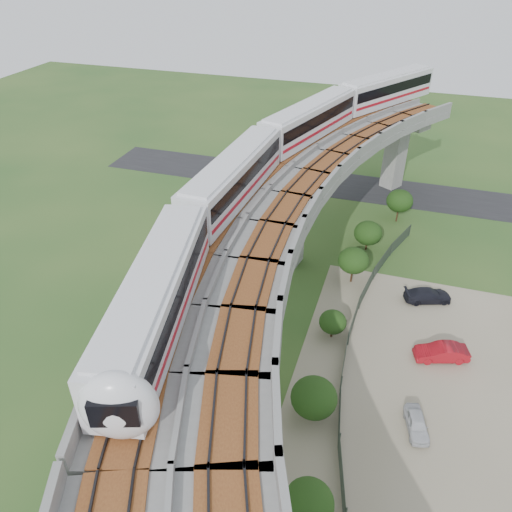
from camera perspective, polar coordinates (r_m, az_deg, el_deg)
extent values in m
plane|color=#285020|center=(43.47, -0.74, -7.80)|extent=(160.00, 160.00, 0.00)
cube|color=gray|center=(40.90, 17.79, -13.12)|extent=(18.00, 26.00, 0.04)
cube|color=#232326|center=(68.16, 7.29, 8.35)|extent=(60.00, 8.00, 0.03)
cube|color=#99968E|center=(67.36, 15.60, 10.96)|extent=(2.86, 2.93, 8.40)
cube|color=#99968E|center=(65.76, 16.24, 14.80)|extent=(7.21, 5.74, 1.20)
cube|color=#99968E|center=(49.01, 4.07, 3.43)|extent=(2.35, 2.51, 8.40)
cube|color=#99968E|center=(46.79, 4.31, 8.52)|extent=(7.31, 3.58, 1.20)
cube|color=#99968E|center=(33.35, -5.06, -13.94)|extent=(2.35, 2.51, 8.40)
cube|color=#99968E|center=(30.00, -5.51, -7.72)|extent=(7.31, 3.58, 1.20)
cube|color=gray|center=(60.59, 13.21, 14.69)|extent=(16.42, 20.91, 0.80)
cube|color=gray|center=(62.52, 9.90, 16.50)|extent=(8.66, 17.08, 1.00)
cube|color=gray|center=(58.35, 16.96, 14.35)|extent=(8.66, 17.08, 1.00)
cube|color=brown|center=(61.54, 11.50, 15.64)|extent=(10.68, 18.08, 0.12)
cube|color=black|center=(61.51, 11.51, 15.74)|extent=(9.69, 17.59, 0.12)
cube|color=brown|center=(59.42, 15.10, 14.53)|extent=(10.68, 18.08, 0.12)
cube|color=black|center=(59.38, 15.12, 14.64)|extent=(9.69, 17.59, 0.12)
cube|color=gray|center=(45.28, 3.69, 9.05)|extent=(11.77, 20.03, 0.80)
cube|color=gray|center=(46.59, -1.22, 11.05)|extent=(3.22, 18.71, 1.00)
cube|color=gray|center=(43.59, 8.99, 9.00)|extent=(3.22, 18.71, 1.00)
cube|color=brown|center=(45.90, 1.15, 10.10)|extent=(5.44, 19.05, 0.12)
cube|color=black|center=(45.85, 1.15, 10.23)|extent=(4.35, 18.88, 0.12)
cube|color=brown|center=(44.37, 6.35, 9.03)|extent=(5.44, 19.05, 0.12)
cube|color=black|center=(44.32, 6.36, 9.17)|extent=(4.35, 18.88, 0.12)
cube|color=gray|center=(30.34, -5.06, -4.69)|extent=(11.77, 20.03, 0.80)
cube|color=gray|center=(30.99, -12.90, -2.52)|extent=(3.22, 18.71, 1.00)
cube|color=gray|center=(29.18, 3.11, -4.13)|extent=(3.22, 18.71, 1.00)
cube|color=brown|center=(30.60, -9.12, -3.58)|extent=(5.44, 19.05, 0.12)
cube|color=black|center=(30.52, -9.14, -3.40)|extent=(4.35, 18.88, 0.12)
cube|color=brown|center=(29.67, -0.96, -4.42)|extent=(5.44, 19.05, 0.12)
cube|color=black|center=(29.60, -0.96, -4.24)|extent=(4.35, 18.88, 0.12)
cube|color=silver|center=(27.06, -11.26, -4.71)|extent=(5.70, 15.24, 3.20)
cube|color=silver|center=(26.06, -11.66, -1.77)|extent=(5.02, 14.39, 0.22)
cube|color=black|center=(26.79, -11.36, -3.96)|extent=(5.64, 14.66, 1.15)
cube|color=#B6121F|center=(27.53, -11.09, -5.94)|extent=(5.64, 14.66, 0.30)
cube|color=black|center=(27.97, -10.93, -7.07)|extent=(4.46, 12.87, 0.28)
cube|color=silver|center=(39.60, -2.55, 8.93)|extent=(3.38, 15.11, 3.20)
cube|color=silver|center=(38.93, -2.61, 11.20)|extent=(2.80, 14.33, 0.22)
cube|color=black|center=(39.42, -2.56, 9.52)|extent=(3.41, 14.51, 1.15)
cube|color=#B6121F|center=(39.92, -2.52, 7.95)|extent=(3.41, 14.51, 0.30)
cube|color=black|center=(40.23, -2.50, 7.04)|extent=(2.48, 12.82, 0.28)
cube|color=silver|center=(52.72, 6.13, 15.14)|extent=(6.96, 15.14, 3.20)
cube|color=silver|center=(52.21, 6.25, 16.91)|extent=(6.22, 14.26, 0.22)
cube|color=black|center=(52.58, 6.16, 15.61)|extent=(6.84, 14.58, 1.15)
cube|color=#B6121F|center=(52.96, 6.08, 14.37)|extent=(6.84, 14.58, 0.30)
cube|color=black|center=(53.19, 6.04, 13.65)|extent=(5.54, 12.75, 0.28)
cube|color=silver|center=(65.49, 14.71, 17.94)|extent=(10.11, 14.22, 3.20)
cube|color=silver|center=(65.08, 14.93, 19.37)|extent=(9.26, 13.29, 0.22)
cube|color=black|center=(65.37, 14.76, 18.32)|extent=(9.85, 13.74, 1.15)
cube|color=#B6121F|center=(65.68, 14.61, 17.31)|extent=(9.85, 13.74, 0.30)
cube|color=black|center=(65.87, 14.52, 16.72)|extent=(8.25, 11.88, 0.28)
ellipsoid|color=silver|center=(21.95, -15.37, -16.14)|extent=(3.73, 2.78, 3.64)
cylinder|color=#2D382D|center=(57.51, 17.19, 2.81)|extent=(0.08, 0.08, 1.50)
cube|color=#2D382D|center=(55.48, 16.17, 1.81)|extent=(1.69, 4.77, 1.40)
cylinder|color=#2D382D|center=(53.45, 15.19, 0.69)|extent=(0.08, 0.08, 1.50)
cube|color=#2D382D|center=(51.44, 14.25, -0.56)|extent=(1.23, 4.91, 1.40)
cylinder|color=#2D382D|center=(49.44, 13.37, -1.96)|extent=(0.08, 0.08, 1.50)
cube|color=#2D382D|center=(47.46, 12.55, -3.50)|extent=(0.75, 4.99, 1.40)
cylinder|color=#2D382D|center=(45.51, 11.80, -5.22)|extent=(0.08, 0.08, 1.50)
cube|color=#2D382D|center=(43.60, 11.12, -7.13)|extent=(0.27, 5.04, 1.40)
cylinder|color=#2D382D|center=(41.74, 10.54, -9.24)|extent=(0.08, 0.08, 1.50)
cube|color=#2D382D|center=(39.94, 10.08, -11.57)|extent=(0.27, 5.04, 1.40)
cylinder|color=#2D382D|center=(38.21, 9.73, -14.14)|extent=(0.08, 0.08, 1.50)
cube|color=#2D382D|center=(36.57, 9.55, -16.97)|extent=(0.75, 4.99, 1.40)
cylinder|color=#2D382D|center=(35.04, 9.54, -20.08)|extent=(0.08, 0.08, 1.50)
cube|color=#2D382D|center=(33.63, 9.75, -23.46)|extent=(1.23, 4.91, 1.40)
cylinder|color=#382314|center=(60.08, 15.84, 4.58)|extent=(0.18, 0.18, 1.77)
ellipsoid|color=#193A12|center=(59.28, 16.10, 6.09)|extent=(2.98, 2.98, 2.53)
cylinder|color=#382314|center=(54.02, 12.49, 1.26)|extent=(0.18, 0.18, 1.15)
ellipsoid|color=#193A12|center=(53.28, 12.68, 2.58)|extent=(2.92, 2.92, 2.48)
cylinder|color=#382314|center=(48.68, 10.87, -2.14)|extent=(0.18, 0.18, 1.61)
ellipsoid|color=#193A12|center=(47.74, 11.08, -0.51)|extent=(2.90, 2.90, 2.46)
cylinder|color=#382314|center=(42.44, 8.63, -8.64)|extent=(0.18, 0.18, 0.96)
ellipsoid|color=#193A12|center=(41.68, 8.76, -7.46)|extent=(2.26, 2.26, 1.92)
cylinder|color=#382314|center=(36.44, 6.48, -17.34)|extent=(0.18, 0.18, 1.13)
ellipsoid|color=#193A12|center=(35.27, 6.64, -15.78)|extent=(3.19, 3.19, 2.71)
ellipsoid|color=#193A12|center=(30.32, 6.04, -26.25)|extent=(2.81, 2.81, 2.39)
imported|color=silver|center=(37.23, 17.89, -17.78)|extent=(2.10, 3.47, 1.11)
imported|color=maroon|center=(42.52, 20.43, -10.28)|extent=(4.43, 2.66, 1.38)
imported|color=black|center=(48.15, 19.03, -4.25)|extent=(4.59, 3.11, 1.23)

